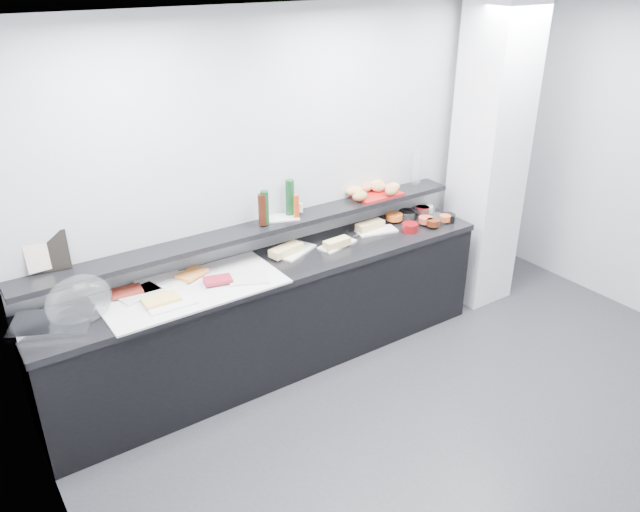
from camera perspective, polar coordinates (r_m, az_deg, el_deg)
ground at (r=4.51m, az=15.96°, el=-16.94°), size 5.00×5.00×0.00m
back_wall at (r=5.09m, az=0.73°, el=7.04°), size 5.00×0.02×2.70m
ceiling at (r=3.39m, az=21.77°, el=19.26°), size 5.00×5.00×0.00m
column at (r=5.81m, az=15.16°, el=8.55°), size 0.50×0.50×2.70m
buffet_cabinet at (r=4.91m, az=-4.07°, el=-5.71°), size 3.60×0.60×0.85m
counter_top at (r=4.69m, az=-4.24°, el=-1.02°), size 3.62×0.62×0.05m
wall_shelf at (r=4.72m, az=-5.42°, el=2.54°), size 3.60×0.25×0.04m
cloche_base at (r=4.25m, az=-23.30°, el=-5.66°), size 0.57×0.49×0.04m
cloche_dome at (r=4.21m, az=-21.19°, el=-3.87°), size 0.46×0.35×0.34m
linen_runner at (r=4.40m, az=-11.56°, el=-3.00°), size 1.26×0.61×0.01m
platter_meat_a at (r=4.40m, az=-16.18°, el=-3.32°), size 0.32×0.25×0.01m
food_meat_a at (r=4.41m, az=-17.30°, el=-3.09°), size 0.22×0.15×0.02m
platter_salmon at (r=4.51m, az=-14.33°, el=-2.33°), size 0.33×0.22×0.01m
food_salmon at (r=4.53m, az=-11.65°, el=-1.59°), size 0.25×0.22×0.02m
platter_cheese at (r=4.24m, az=-13.51°, el=-4.14°), size 0.33×0.22×0.01m
food_cheese at (r=4.25m, az=-14.33°, el=-3.85°), size 0.24×0.15×0.02m
platter_meat_b at (r=4.44m, az=-6.52°, el=-2.06°), size 0.32×0.28×0.01m
food_meat_b at (r=4.42m, az=-9.33°, el=-2.17°), size 0.21×0.16×0.02m
sandwich_plate_left at (r=4.85m, az=-2.16°, el=0.42°), size 0.38×0.28×0.01m
sandwich_food_left at (r=4.79m, az=-3.12°, el=0.56°), size 0.29×0.16×0.06m
tongs_left at (r=4.77m, az=-3.39°, el=0.07°), size 0.15×0.07×0.01m
sandwich_plate_mid at (r=4.97m, az=1.59°, el=1.05°), size 0.35×0.21×0.01m
sandwich_food_mid at (r=4.91m, az=1.57°, el=1.21°), size 0.23×0.10×0.06m
tongs_mid at (r=4.87m, az=0.89°, el=0.69°), size 0.14×0.10×0.01m
sandwich_plate_right at (r=5.24m, az=5.18°, el=2.31°), size 0.36×0.22×0.01m
sandwich_food_right at (r=5.24m, az=4.59°, el=2.80°), size 0.26×0.11×0.06m
tongs_right at (r=5.14m, az=3.68°, el=2.05°), size 0.16×0.04×0.01m
bowl_glass_fruit at (r=5.50m, az=7.91°, el=3.66°), size 0.17×0.17×0.07m
fill_glass_fruit at (r=5.44m, az=6.79°, el=3.60°), size 0.19×0.19×0.05m
bowl_black_jam at (r=5.53m, az=8.04°, el=3.76°), size 0.20×0.20×0.07m
fill_black_jam at (r=5.63m, az=9.35°, el=4.20°), size 0.16×0.16×0.05m
bowl_glass_cream at (r=5.63m, az=9.59°, el=4.06°), size 0.21×0.21×0.07m
fill_glass_cream at (r=5.67m, az=9.49°, el=4.34°), size 0.21×0.21×0.05m
bowl_red_jam at (r=5.27m, az=8.23°, el=2.60°), size 0.15×0.15×0.07m
fill_red_jam at (r=5.36m, az=10.30°, el=3.02°), size 0.13×0.13×0.05m
bowl_glass_salmon at (r=5.46m, az=10.64°, el=3.30°), size 0.20×0.20×0.07m
fill_glass_salmon at (r=5.41m, az=9.64°, el=3.28°), size 0.13×0.13×0.05m
bowl_black_fruit at (r=5.52m, az=11.63°, el=3.43°), size 0.13×0.13×0.07m
fill_black_fruit at (r=5.48m, az=11.36°, el=3.42°), size 0.13×0.13×0.05m
framed_print at (r=4.34m, az=-23.36°, el=0.40°), size 0.22×0.10×0.26m
print_art at (r=4.32m, az=-24.30°, el=0.13°), size 0.17×0.05×0.22m
condiment_tray at (r=4.84m, az=-3.51°, el=3.53°), size 0.29×0.23×0.01m
bottle_green_a at (r=4.67m, az=-5.06°, el=4.43°), size 0.07×0.07×0.26m
bottle_brown at (r=4.66m, az=-5.30°, el=4.24°), size 0.08×0.08×0.24m
bottle_green_b at (r=4.83m, az=-2.77°, el=5.38°), size 0.07×0.07×0.28m
bottle_hot at (r=4.79m, az=-2.17°, el=4.56°), size 0.05×0.05×0.18m
shaker_salt at (r=4.82m, az=-2.20°, el=3.98°), size 0.04×0.04×0.07m
shaker_pepper at (r=4.91m, az=-1.75°, el=4.43°), size 0.03×0.03×0.07m
bread_tray at (r=5.33m, az=5.06°, el=5.67°), size 0.42×0.29×0.02m
bread_roll_nw at (r=5.24m, az=3.17°, el=5.96°), size 0.17×0.11×0.08m
bread_roll_n at (r=5.35m, az=4.28°, el=6.34°), size 0.18×0.15×0.08m
bread_roll_ne at (r=5.41m, az=5.25°, el=6.53°), size 0.14×0.10×0.08m
bread_roll_sw at (r=5.13m, az=3.68°, el=5.51°), size 0.15×0.11×0.08m
bread_roll_s at (r=5.27m, az=6.55°, el=5.96°), size 0.15×0.12×0.08m
bread_roll_se at (r=5.35m, az=6.63°, el=6.26°), size 0.15×0.10×0.08m
bread_roll_mide at (r=5.35m, az=5.40°, el=6.29°), size 0.16×0.13×0.08m
carafe at (r=5.55m, az=8.75°, el=7.82°), size 0.10×0.10×0.30m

